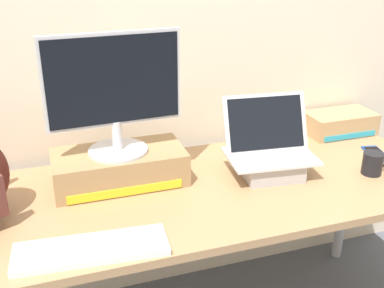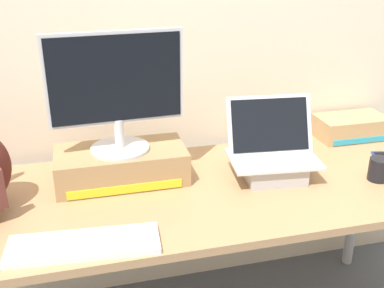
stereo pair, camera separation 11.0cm
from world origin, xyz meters
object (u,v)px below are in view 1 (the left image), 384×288
at_px(open_laptop, 269,158).
at_px(toner_box_yellow, 119,167).
at_px(desktop_monitor, 114,92).
at_px(toner_box_cyan, 339,123).
at_px(external_keyboard, 91,249).
at_px(cell_phone, 376,154).
at_px(coffee_mug, 373,163).

bearing_deg(open_laptop, toner_box_yellow, 174.78).
distance_m(desktop_monitor, toner_box_cyan, 1.14).
distance_m(toner_box_yellow, desktop_monitor, 0.29).
relative_size(open_laptop, external_keyboard, 0.77).
height_order(desktop_monitor, cell_phone, desktop_monitor).
height_order(coffee_mug, cell_phone, coffee_mug).
relative_size(open_laptop, coffee_mug, 2.97).
xyz_separation_m(coffee_mug, cell_phone, (0.13, 0.14, -0.04)).
bearing_deg(desktop_monitor, external_keyboard, -114.31).
distance_m(desktop_monitor, coffee_mug, 1.03).
relative_size(desktop_monitor, external_keyboard, 1.06).
xyz_separation_m(desktop_monitor, external_keyboard, (-0.16, -0.41, -0.34)).
bearing_deg(coffee_mug, toner_box_cyan, 72.79).
bearing_deg(external_keyboard, coffee_mug, 13.29).
bearing_deg(cell_phone, desktop_monitor, -172.67).
xyz_separation_m(desktop_monitor, coffee_mug, (0.95, -0.24, -0.31)).
bearing_deg(desktop_monitor, coffee_mug, -17.11).
height_order(toner_box_yellow, open_laptop, open_laptop).
relative_size(external_keyboard, cell_phone, 2.79).
relative_size(toner_box_yellow, desktop_monitor, 1.00).
distance_m(toner_box_yellow, open_laptop, 0.58).
xyz_separation_m(desktop_monitor, cell_phone, (1.09, -0.10, -0.35)).
bearing_deg(open_laptop, toner_box_cyan, 34.67).
distance_m(toner_box_yellow, toner_box_cyan, 1.09).
relative_size(open_laptop, toner_box_cyan, 1.11).
xyz_separation_m(external_keyboard, toner_box_cyan, (1.24, 0.58, 0.04)).
distance_m(toner_box_yellow, cell_phone, 1.09).
distance_m(desktop_monitor, cell_phone, 1.15).
bearing_deg(external_keyboard, cell_phone, 18.61).
distance_m(open_laptop, external_keyboard, 0.79).
height_order(toner_box_yellow, coffee_mug, toner_box_yellow).
bearing_deg(toner_box_cyan, desktop_monitor, -171.05).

